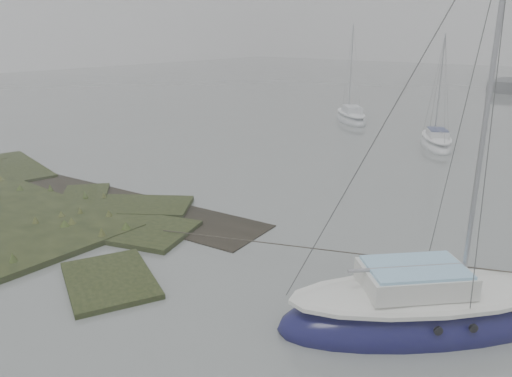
# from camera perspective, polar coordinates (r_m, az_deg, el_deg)

# --- Properties ---
(ground) EXTENTS (160.00, 160.00, 0.00)m
(ground) POSITION_cam_1_polar(r_m,az_deg,el_deg) (41.18, 20.14, 6.19)
(ground) COLOR slate
(ground) RESTS_ON ground
(sailboat_main) EXTENTS (7.30, 7.39, 11.03)m
(sailboat_main) POSITION_cam_1_polar(r_m,az_deg,el_deg) (14.27, 18.47, -13.26)
(sailboat_main) COLOR #10103E
(sailboat_main) RESTS_ON ground
(sailboat_white) EXTENTS (4.32, 5.70, 7.81)m
(sailboat_white) POSITION_cam_1_polar(r_m,az_deg,el_deg) (35.59, 19.86, 4.94)
(sailboat_white) COLOR silver
(sailboat_white) RESTS_ON ground
(sailboat_far_a) EXTENTS (5.59, 5.75, 8.52)m
(sailboat_far_a) POSITION_cam_1_polar(r_m,az_deg,el_deg) (43.68, 10.77, 7.91)
(sailboat_far_a) COLOR #A2A7AB
(sailboat_far_a) RESTS_ON ground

